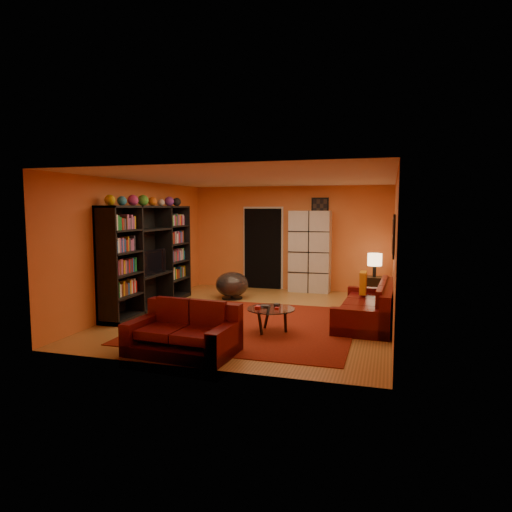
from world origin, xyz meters
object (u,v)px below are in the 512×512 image
(entertainment_unit, at_px, (149,258))
(tv, at_px, (150,262))
(coffee_table, at_px, (271,311))
(storage_cabinet, at_px, (310,252))
(side_table, at_px, (374,288))
(loveseat, at_px, (185,332))
(sofa, at_px, (372,307))
(table_lamp, at_px, (375,260))
(bowl_chair, at_px, (232,285))

(entertainment_unit, relative_size, tv, 3.43)
(coffee_table, distance_m, storage_cabinet, 3.93)
(entertainment_unit, relative_size, coffee_table, 3.77)
(tv, bearing_deg, side_table, -60.89)
(loveseat, relative_size, coffee_table, 1.95)
(entertainment_unit, relative_size, storage_cabinet, 1.51)
(tv, height_order, sofa, tv)
(loveseat, relative_size, side_table, 3.11)
(table_lamp, bearing_deg, coffee_table, -114.13)
(coffee_table, relative_size, bowl_chair, 1.06)
(entertainment_unit, height_order, bowl_chair, entertainment_unit)
(sofa, bearing_deg, side_table, 93.48)
(tv, xyz_separation_m, side_table, (4.33, 2.41, -0.72))
(sofa, xyz_separation_m, coffee_table, (-1.57, -1.13, 0.07))
(table_lamp, bearing_deg, entertainment_unit, -151.74)
(loveseat, distance_m, table_lamp, 5.40)
(table_lamp, bearing_deg, sofa, -89.06)
(sofa, height_order, coffee_table, sofa)
(tv, height_order, side_table, tv)
(sofa, bearing_deg, storage_cabinet, 122.70)
(storage_cabinet, bearing_deg, sofa, -58.72)
(entertainment_unit, xyz_separation_m, storage_cabinet, (2.82, 2.80, -0.05))
(bowl_chair, distance_m, table_lamp, 3.28)
(sofa, height_order, loveseat, same)
(side_table, xyz_separation_m, table_lamp, (0.00, 0.00, 0.63))
(entertainment_unit, distance_m, table_lamp, 4.97)
(coffee_table, xyz_separation_m, side_table, (1.53, 3.43, -0.11))
(coffee_table, height_order, bowl_chair, bowl_chair)
(loveseat, height_order, side_table, loveseat)
(side_table, bearing_deg, entertainment_unit, -151.74)
(tv, bearing_deg, coffee_table, -110.02)
(storage_cabinet, distance_m, table_lamp, 1.62)
(tv, xyz_separation_m, storage_cabinet, (2.77, 2.86, 0.02))
(tv, bearing_deg, loveseat, -141.51)
(sofa, relative_size, side_table, 4.65)
(tv, relative_size, loveseat, 0.56)
(tv, bearing_deg, table_lamp, -60.89)
(entertainment_unit, height_order, storage_cabinet, entertainment_unit)
(sofa, bearing_deg, loveseat, -132.63)
(coffee_table, height_order, table_lamp, table_lamp)
(tv, relative_size, storage_cabinet, 0.44)
(tv, xyz_separation_m, loveseat, (1.88, -2.36, -0.69))
(coffee_table, relative_size, side_table, 1.59)
(table_lamp, bearing_deg, storage_cabinet, 163.98)
(sofa, height_order, side_table, sofa)
(coffee_table, bearing_deg, bowl_chair, 122.10)
(loveseat, bearing_deg, coffee_table, -30.28)
(entertainment_unit, xyz_separation_m, side_table, (4.38, 2.35, -0.80))
(coffee_table, xyz_separation_m, table_lamp, (1.53, 3.43, 0.52))
(entertainment_unit, distance_m, coffee_table, 3.12)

